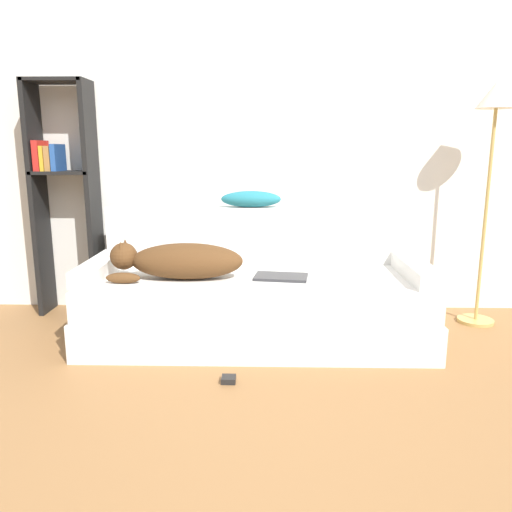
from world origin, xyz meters
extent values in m
plane|color=olive|center=(0.00, 0.00, 0.00)|extent=(20.00, 20.00, 0.00)
cube|color=silver|center=(0.00, 2.33, 1.35)|extent=(8.01, 0.06, 2.70)
cube|color=silver|center=(-0.04, 1.63, 0.12)|extent=(2.19, 0.93, 0.23)
cube|color=silver|center=(-0.04, 1.62, 0.33)|extent=(2.15, 0.89, 0.19)
cube|color=silver|center=(-0.04, 2.02, 0.63)|extent=(2.15, 0.15, 0.40)
cube|color=silver|center=(-1.06, 1.62, 0.48)|extent=(0.15, 0.74, 0.10)
cube|color=silver|center=(0.97, 1.62, 0.48)|extent=(0.15, 0.74, 0.10)
ellipsoid|color=#513319|center=(-0.48, 1.54, 0.54)|extent=(0.71, 0.28, 0.23)
sphere|color=#513319|center=(-0.88, 1.54, 0.57)|extent=(0.17, 0.17, 0.17)
cone|color=#513319|center=(-0.88, 1.49, 0.63)|extent=(0.06, 0.06, 0.08)
cone|color=#513319|center=(-0.88, 1.59, 0.63)|extent=(0.06, 0.06, 0.08)
ellipsoid|color=#513319|center=(-0.85, 1.41, 0.46)|extent=(0.21, 0.07, 0.07)
cube|color=#2D2D30|center=(0.12, 1.56, 0.44)|extent=(0.36, 0.25, 0.02)
ellipsoid|color=teal|center=(-0.09, 2.01, 0.88)|extent=(0.42, 0.16, 0.11)
cube|color=black|center=(-1.67, 2.15, 0.86)|extent=(0.04, 0.26, 1.71)
cube|color=black|center=(-1.26, 2.15, 0.86)|extent=(0.04, 0.26, 1.71)
cube|color=black|center=(-1.47, 2.15, 1.70)|extent=(0.43, 0.26, 0.02)
cube|color=black|center=(-1.47, 2.15, 1.06)|extent=(0.43, 0.26, 0.02)
cube|color=red|center=(-1.62, 2.14, 1.18)|extent=(0.04, 0.20, 0.22)
cube|color=gold|center=(-1.58, 2.14, 1.16)|extent=(0.03, 0.20, 0.18)
cube|color=olive|center=(-1.54, 2.14, 1.16)|extent=(0.04, 0.20, 0.18)
cube|color=#234C93|center=(-1.49, 2.14, 1.17)|extent=(0.04, 0.20, 0.19)
cylinder|color=tan|center=(1.54, 1.96, 0.01)|extent=(0.25, 0.25, 0.02)
cylinder|color=tan|center=(1.54, 1.96, 0.76)|extent=(0.02, 0.02, 1.47)
cone|color=silver|center=(1.54, 1.96, 1.59)|extent=(0.26, 0.26, 0.18)
cube|color=black|center=(-0.18, 0.97, 0.02)|extent=(0.08, 0.08, 0.03)
camera|label=1|loc=(0.03, -1.51, 1.23)|focal=35.00mm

